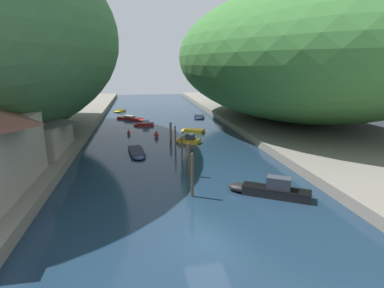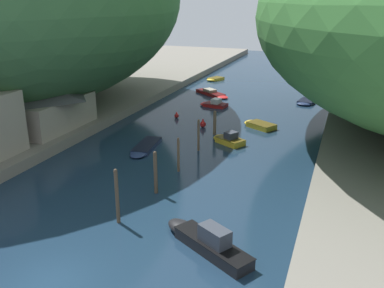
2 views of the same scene
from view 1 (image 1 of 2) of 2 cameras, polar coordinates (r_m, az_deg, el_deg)
water_surface at (r=46.56m, az=-5.21°, el=2.09°), size 130.00×130.00×0.00m
left_bank at (r=49.87m, az=-31.42°, el=1.37°), size 22.00×120.00×0.96m
right_bank at (r=52.98m, az=19.37°, el=3.38°), size 22.00×120.00×0.96m
hillside_right at (r=56.39m, az=19.22°, el=15.42°), size 39.97×55.96×21.27m
boathouse_shed at (r=37.19m, az=-28.61°, el=2.36°), size 7.68×9.72×4.59m
boat_moored_right at (r=52.98m, az=-9.22°, el=3.84°), size 3.73×2.24×1.04m
boat_near_quay at (r=40.52m, az=-0.90°, el=0.79°), size 3.71×3.04×1.23m
boat_navy_launch at (r=59.64m, az=1.38°, el=5.13°), size 2.47×4.04×0.40m
boat_far_right_bank at (r=25.04m, az=14.27°, el=-8.40°), size 6.31×4.51×1.67m
boat_red_skiff at (r=35.76m, az=-10.42°, el=-1.69°), size 2.23×5.67×0.38m
boat_open_rowboat at (r=46.75m, az=-0.06°, el=2.54°), size 4.03×3.33×0.56m
boat_small_dinghy at (r=58.95m, az=-11.22°, el=4.78°), size 6.16×5.34×0.75m
boat_mid_channel at (r=69.67m, az=-13.67°, el=6.12°), size 2.73×3.54×0.43m
mooring_post_nearest at (r=23.60m, az=0.05°, el=-5.90°), size 0.24×0.24×3.66m
mooring_post_second at (r=28.11m, az=-0.74°, el=-2.94°), size 0.27×0.27×3.22m
mooring_post_middle at (r=32.20m, az=-1.89°, el=-0.95°), size 0.20×0.20×2.89m
mooring_post_fourth at (r=37.15m, az=-3.18°, el=1.25°), size 0.20×0.20×2.99m
mooring_post_farthest at (r=42.16m, az=-4.08°, el=2.53°), size 0.32×0.32×2.51m
channel_buoy_near at (r=46.42m, az=-11.96°, el=2.17°), size 0.52×0.52×0.77m
channel_buoy_far at (r=44.07m, az=-6.79°, el=1.83°), size 0.66×0.66×1.00m
person_on_quay at (r=25.50m, az=-30.86°, el=-6.24°), size 0.31×0.42×1.69m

